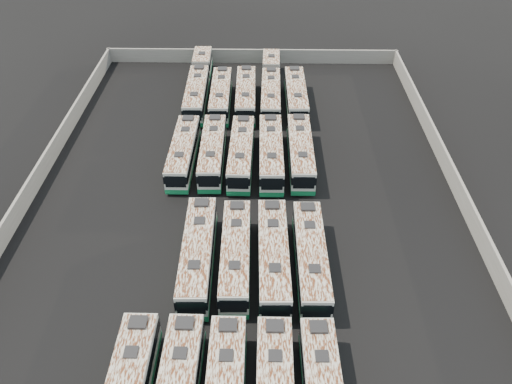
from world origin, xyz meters
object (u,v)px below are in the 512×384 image
(bus_midfront_center, at_px, (236,255))
(bus_back_right, at_px, (271,85))
(bus_back_center, at_px, (246,95))
(bus_back_far_right, at_px, (296,96))
(bus_midfront_right, at_px, (273,257))
(bus_midback_far_left, at_px, (183,152))
(bus_midback_right, at_px, (271,153))
(bus_midfront_far_right, at_px, (311,258))
(bus_midback_far_right, at_px, (301,152))
(bus_back_far_left, at_px, (199,83))
(bus_midback_center, at_px, (241,153))
(bus_back_left, at_px, (221,96))
(bus_midback_left, at_px, (213,152))
(bus_midfront_left, at_px, (198,254))

(bus_midfront_center, relative_size, bus_back_right, 0.64)
(bus_back_center, height_order, bus_back_far_right, bus_back_far_right)
(bus_midfront_right, bearing_deg, bus_midback_far_left, 120.68)
(bus_midfront_center, xyz_separation_m, bus_midback_right, (3.20, 15.73, 0.07))
(bus_midfront_center, xyz_separation_m, bus_back_center, (-0.06, 29.37, 0.04))
(bus_midfront_far_right, height_order, bus_midback_far_right, bus_midback_far_right)
(bus_midback_right, bearing_deg, bus_back_far_left, 119.90)
(bus_midfront_far_right, height_order, bus_back_far_left, bus_back_far_left)
(bus_midback_center, bearing_deg, bus_midback_right, 1.16)
(bus_midfront_far_right, distance_m, bus_midback_far_left, 20.84)
(bus_midback_right, distance_m, bus_back_left, 15.01)
(bus_midback_far_right, distance_m, bus_back_far_right, 13.31)
(bus_midback_left, bearing_deg, bus_back_left, 89.24)
(bus_midfront_far_right, xyz_separation_m, bus_back_center, (-6.63, 29.65, 0.00))
(bus_midback_left, height_order, bus_back_far_left, bus_back_far_left)
(bus_midback_left, distance_m, bus_back_right, 17.70)
(bus_midback_far_left, height_order, bus_midback_far_right, bus_midback_far_right)
(bus_midback_center, relative_size, bus_back_right, 0.65)
(bus_midfront_far_right, bearing_deg, bus_back_far_left, 111.42)
(bus_midback_right, relative_size, bus_back_far_right, 1.01)
(bus_back_far_left, height_order, bus_back_right, bus_back_far_left)
(bus_midback_right, xyz_separation_m, bus_midback_far_right, (3.33, 0.25, -0.01))
(bus_midback_far_right, relative_size, bus_back_far_right, 1.01)
(bus_midback_right, xyz_separation_m, bus_back_center, (-3.26, 13.64, -0.02))
(bus_midfront_left, distance_m, bus_midfront_center, 3.31)
(bus_back_right, bearing_deg, bus_back_center, -137.76)
(bus_midback_far_right, height_order, bus_back_right, bus_midback_far_right)
(bus_midfront_left, distance_m, bus_back_far_right, 30.96)
(bus_midfront_left, xyz_separation_m, bus_back_far_right, (9.94, 29.32, -0.03))
(bus_back_right, bearing_deg, bus_back_far_right, -41.88)
(bus_midfront_far_right, relative_size, bus_midback_far_right, 0.99)
(bus_back_left, bearing_deg, bus_back_far_left, 133.13)
(bus_midback_right, bearing_deg, bus_midfront_right, -90.14)
(bus_back_far_right, bearing_deg, bus_midfront_center, -103.53)
(bus_midback_far_left, height_order, bus_midback_left, bus_midback_left)
(bus_back_right, bearing_deg, bus_back_far_left, 179.09)
(bus_back_center, bearing_deg, bus_midfront_center, -90.82)
(bus_midfront_far_right, xyz_separation_m, bus_midback_center, (-6.70, 16.00, -0.02))
(bus_back_center, bearing_deg, bus_midback_right, -77.49)
(bus_midback_left, bearing_deg, bus_midback_far_left, -178.27)
(bus_midback_center, height_order, bus_midback_far_right, bus_midback_far_right)
(bus_midfront_center, relative_size, bus_midback_far_right, 0.97)
(bus_midback_left, distance_m, bus_back_center, 13.81)
(bus_midfront_right, height_order, bus_midfront_far_right, bus_midfront_right)
(bus_midfront_far_right, distance_m, bus_back_far_left, 35.50)
(bus_midfront_center, distance_m, bus_midfront_far_right, 6.57)
(bus_back_center, bearing_deg, bus_midfront_far_right, -78.35)
(bus_midfront_far_right, height_order, bus_back_far_right, bus_back_far_right)
(bus_midfront_left, height_order, bus_midback_right, bus_midfront_left)
(bus_midfront_left, height_order, bus_midback_left, bus_midfront_left)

